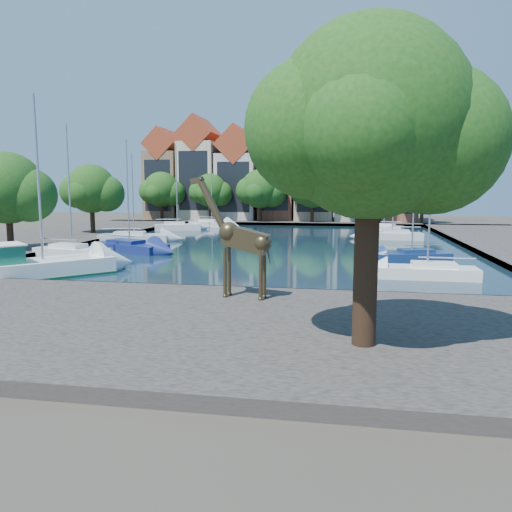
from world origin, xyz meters
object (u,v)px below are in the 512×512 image
Objects in this scene: plane_tree at (374,127)px; giraffe_statue at (239,239)px; motorsailer at (15,266)px; sailboat_right_a at (427,269)px; sailboat_left_a at (72,250)px.

plane_tree reaches higher than giraffe_statue.
motorsailer reaches higher than sailboat_right_a.
plane_tree is 9.63m from giraffe_statue.
sailboat_right_a is at bearing -9.94° from sailboat_left_a.
plane_tree is 17.71m from sailboat_right_a.
motorsailer reaches higher than giraffe_statue.
plane_tree is at bearing -48.09° from giraffe_statue.
plane_tree is 24.41m from motorsailer.
motorsailer is (-15.12, 4.32, -2.39)m from giraffe_statue.
motorsailer is 9.81m from sailboat_left_a.
plane_tree is 0.93× the size of motorsailer.
sailboat_right_a reaches higher than giraffe_statue.
giraffe_statue is at bearing -39.63° from sailboat_left_a.
sailboat_left_a reaches higher than giraffe_statue.
sailboat_left_a is 27.41m from sailboat_right_a.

